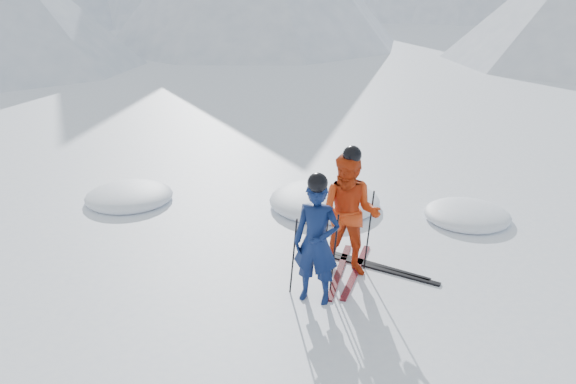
{
  "coord_description": "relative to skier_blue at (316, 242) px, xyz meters",
  "views": [
    {
      "loc": [
        -1.48,
        -7.76,
        4.27
      ],
      "look_at": [
        -1.62,
        0.5,
        1.1
      ],
      "focal_mm": 38.0,
      "sensor_mm": 36.0,
      "label": 1
    }
  ],
  "objects": [
    {
      "name": "ground",
      "position": [
        1.23,
        0.64,
        -0.84
      ],
      "size": [
        160.0,
        160.0,
        0.0
      ],
      "primitive_type": "plane",
      "color": "white",
      "rests_on": "ground"
    },
    {
      "name": "skier_blue",
      "position": [
        0.0,
        0.0,
        0.0
      ],
      "size": [
        0.71,
        0.58,
        1.68
      ],
      "primitive_type": "imported",
      "rotation": [
        0.0,
        0.0,
        -0.33
      ],
      "color": "#0C1B4A",
      "rests_on": "ground"
    },
    {
      "name": "skier_red",
      "position": [
        0.49,
        0.76,
        0.06
      ],
      "size": [
        1.03,
        0.89,
        1.81
      ],
      "primitive_type": "imported",
      "rotation": [
        0.0,
        0.0,
        -0.26
      ],
      "color": "red",
      "rests_on": "ground"
    },
    {
      "name": "pole_blue_left",
      "position": [
        -0.3,
        0.15,
        -0.28
      ],
      "size": [
        0.11,
        0.08,
        1.12
      ],
      "primitive_type": "cylinder",
      "rotation": [
        0.05,
        0.08,
        0.0
      ],
      "color": "black",
      "rests_on": "ground"
    },
    {
      "name": "pole_blue_right",
      "position": [
        0.25,
        0.25,
        -0.28
      ],
      "size": [
        0.11,
        0.07,
        1.12
      ],
      "primitive_type": "cylinder",
      "rotation": [
        -0.04,
        0.08,
        0.0
      ],
      "color": "black",
      "rests_on": "ground"
    },
    {
      "name": "pole_red_left",
      "position": [
        0.19,
        1.01,
        -0.24
      ],
      "size": [
        0.12,
        0.1,
        1.2
      ],
      "primitive_type": "cylinder",
      "rotation": [
        0.06,
        0.08,
        0.0
      ],
      "color": "black",
      "rests_on": "ground"
    },
    {
      "name": "pole_red_right",
      "position": [
        0.79,
        0.91,
        -0.24
      ],
      "size": [
        0.12,
        0.08,
        1.2
      ],
      "primitive_type": "cylinder",
      "rotation": [
        -0.05,
        0.08,
        0.0
      ],
      "color": "black",
      "rests_on": "ground"
    },
    {
      "name": "ski_worn_left",
      "position": [
        0.37,
        0.76,
        -0.83
      ],
      "size": [
        0.47,
        1.68,
        0.03
      ],
      "primitive_type": "cube",
      "rotation": [
        0.0,
        0.0,
        -0.23
      ],
      "color": "black",
      "rests_on": "ground"
    },
    {
      "name": "ski_worn_right",
      "position": [
        0.61,
        0.76,
        -0.83
      ],
      "size": [
        0.58,
        1.65,
        0.03
      ],
      "primitive_type": "cube",
      "rotation": [
        0.0,
        0.0,
        -0.3
      ],
      "color": "black",
      "rests_on": "ground"
    },
    {
      "name": "ski_loose_a",
      "position": [
        0.92,
        0.96,
        -0.83
      ],
      "size": [
        1.49,
        0.98,
        0.03
      ],
      "primitive_type": "cube",
      "rotation": [
        0.0,
        0.0,
        1.01
      ],
      "color": "black",
      "rests_on": "ground"
    },
    {
      "name": "ski_loose_b",
      "position": [
        1.02,
        0.81,
        -0.83
      ],
      "size": [
        1.52,
        0.93,
        0.03
      ],
      "primitive_type": "cube",
      "rotation": [
        0.0,
        0.0,
        1.05
      ],
      "color": "black",
      "rests_on": "ground"
    },
    {
      "name": "snow_lumps",
      "position": [
        0.38,
        2.78,
        -0.84
      ],
      "size": [
        10.04,
        6.0,
        0.45
      ],
      "color": "white",
      "rests_on": "ground"
    }
  ]
}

